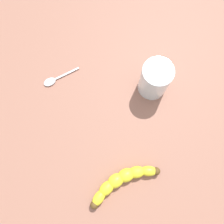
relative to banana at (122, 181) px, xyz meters
The scene contains 4 objects.
wooden_tabletop 12.11cm from the banana, 159.49° to the left, with size 120.00×120.00×3.00cm, color #8D5B4A.
banana is the anchor object (origin of this frame).
smoothie_glass 27.68cm from the banana, 146.09° to the left, with size 8.04×8.04×10.92cm.
teaspoon 34.20cm from the banana, 159.33° to the right, with size 3.94×11.24×0.80cm.
Camera 1 is at (8.98, -6.24, 67.53)cm, focal length 38.19 mm.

